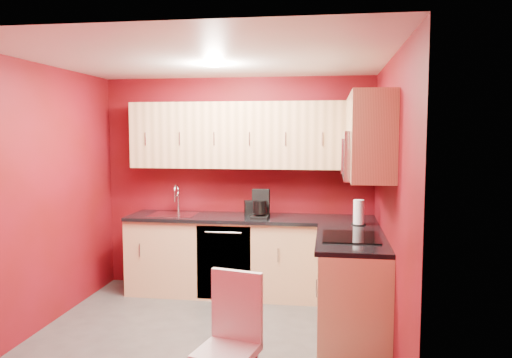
% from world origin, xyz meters
% --- Properties ---
extents(floor, '(3.20, 3.20, 0.00)m').
position_xyz_m(floor, '(0.00, 0.00, 0.00)').
color(floor, '#514E4B').
rests_on(floor, ground).
extents(ceiling, '(3.20, 3.20, 0.00)m').
position_xyz_m(ceiling, '(0.00, 0.00, 2.50)').
color(ceiling, white).
rests_on(ceiling, wall_back).
extents(wall_back, '(3.20, 0.00, 3.20)m').
position_xyz_m(wall_back, '(0.00, 1.50, 1.25)').
color(wall_back, maroon).
rests_on(wall_back, floor).
extents(wall_front, '(3.20, 0.00, 3.20)m').
position_xyz_m(wall_front, '(0.00, -1.50, 1.25)').
color(wall_front, maroon).
rests_on(wall_front, floor).
extents(wall_left, '(0.00, 3.00, 3.00)m').
position_xyz_m(wall_left, '(-1.60, 0.00, 1.25)').
color(wall_left, maroon).
rests_on(wall_left, floor).
extents(wall_right, '(0.00, 3.00, 3.00)m').
position_xyz_m(wall_right, '(1.60, 0.00, 1.25)').
color(wall_right, maroon).
rests_on(wall_right, floor).
extents(base_cabinets_back, '(2.80, 0.60, 0.87)m').
position_xyz_m(base_cabinets_back, '(0.20, 1.20, 0.43)').
color(base_cabinets_back, '#E0B080').
rests_on(base_cabinets_back, floor).
extents(base_cabinets_right, '(0.60, 1.30, 0.87)m').
position_xyz_m(base_cabinets_right, '(1.30, 0.25, 0.43)').
color(base_cabinets_right, '#E0B080').
rests_on(base_cabinets_right, floor).
extents(countertop_back, '(2.80, 0.63, 0.04)m').
position_xyz_m(countertop_back, '(0.20, 1.19, 0.89)').
color(countertop_back, black).
rests_on(countertop_back, base_cabinets_back).
extents(countertop_right, '(0.63, 1.27, 0.04)m').
position_xyz_m(countertop_right, '(1.29, 0.23, 0.89)').
color(countertop_right, black).
rests_on(countertop_right, base_cabinets_right).
extents(upper_cabinets_back, '(2.80, 0.35, 0.75)m').
position_xyz_m(upper_cabinets_back, '(0.20, 1.32, 1.83)').
color(upper_cabinets_back, '#DEB17D').
rests_on(upper_cabinets_back, wall_back).
extents(upper_cabinets_right, '(0.35, 1.55, 0.75)m').
position_xyz_m(upper_cabinets_right, '(1.42, 0.44, 1.89)').
color(upper_cabinets_right, '#DEB17D').
rests_on(upper_cabinets_right, wall_right).
extents(microwave, '(0.42, 0.76, 0.42)m').
position_xyz_m(microwave, '(1.39, 0.20, 1.66)').
color(microwave, silver).
rests_on(microwave, upper_cabinets_right).
extents(cooktop, '(0.50, 0.55, 0.01)m').
position_xyz_m(cooktop, '(1.28, 0.20, 0.92)').
color(cooktop, black).
rests_on(cooktop, countertop_right).
extents(sink, '(0.52, 0.42, 0.35)m').
position_xyz_m(sink, '(-0.70, 1.20, 0.94)').
color(sink, silver).
rests_on(sink, countertop_back).
extents(dishwasher_front, '(0.60, 0.02, 0.82)m').
position_xyz_m(dishwasher_front, '(-0.05, 0.91, 0.43)').
color(dishwasher_front, black).
rests_on(dishwasher_front, base_cabinets_back).
extents(downlight, '(0.20, 0.20, 0.01)m').
position_xyz_m(downlight, '(0.00, 0.30, 2.48)').
color(downlight, white).
rests_on(downlight, ceiling).
extents(coffee_maker, '(0.19, 0.25, 0.32)m').
position_xyz_m(coffee_maker, '(0.33, 1.09, 1.07)').
color(coffee_maker, black).
rests_on(coffee_maker, countertop_back).
extents(napkin_holder, '(0.18, 0.18, 0.16)m').
position_xyz_m(napkin_holder, '(0.19, 1.33, 0.99)').
color(napkin_holder, black).
rests_on(napkin_holder, countertop_back).
extents(paper_towel, '(0.19, 0.19, 0.26)m').
position_xyz_m(paper_towel, '(1.39, 0.85, 1.04)').
color(paper_towel, white).
rests_on(paper_towel, countertop_right).
extents(dining_chair, '(0.45, 0.46, 0.92)m').
position_xyz_m(dining_chair, '(0.42, -1.20, 0.46)').
color(dining_chair, silver).
rests_on(dining_chair, floor).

